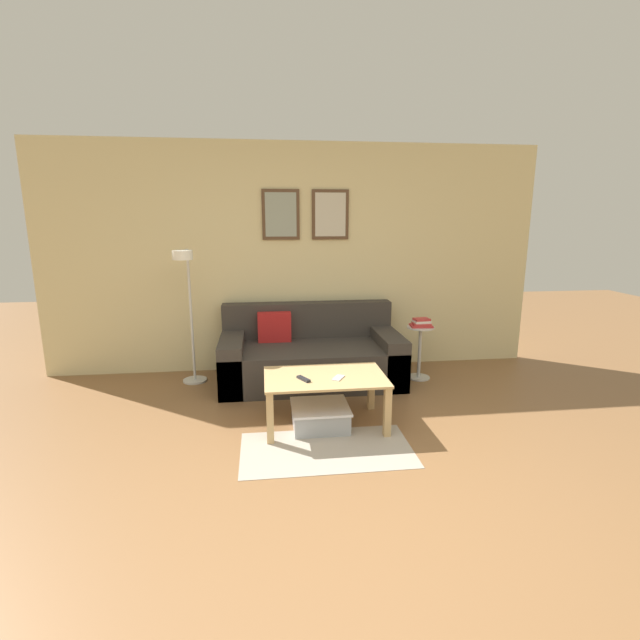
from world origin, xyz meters
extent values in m
plane|color=brown|center=(0.00, 0.00, 0.00)|extent=(16.00, 16.00, 0.00)
cube|color=beige|center=(0.00, 3.07, 1.27)|extent=(5.60, 0.06, 2.55)
cube|color=#513823|center=(-0.15, 3.02, 1.77)|extent=(0.41, 0.02, 0.55)
cube|color=#939E8E|center=(-0.15, 3.01, 1.77)|extent=(0.34, 0.01, 0.48)
cube|color=#513823|center=(0.40, 3.02, 1.77)|extent=(0.41, 0.02, 0.55)
cube|color=beige|center=(0.40, 3.01, 1.77)|extent=(0.34, 0.01, 0.48)
cube|color=#A39989|center=(0.08, 0.99, 0.00)|extent=(1.31, 0.71, 0.01)
cube|color=#38332D|center=(0.12, 2.51, 0.20)|extent=(1.90, 0.97, 0.41)
cube|color=#38332D|center=(0.12, 2.90, 0.60)|extent=(1.90, 0.20, 0.39)
cube|color=#38332D|center=(-0.71, 2.51, 0.26)|extent=(0.24, 0.97, 0.53)
cube|color=#38332D|center=(0.95, 2.51, 0.26)|extent=(0.24, 0.97, 0.53)
cube|color=red|center=(-0.26, 2.73, 0.57)|extent=(0.36, 0.14, 0.32)
cube|color=tan|center=(0.13, 1.44, 0.43)|extent=(1.02, 0.64, 0.02)
cube|color=tan|center=(-0.34, 1.16, 0.21)|extent=(0.06, 0.06, 0.42)
cube|color=tan|center=(0.60, 1.16, 0.21)|extent=(0.06, 0.06, 0.42)
cube|color=tan|center=(-0.34, 1.72, 0.21)|extent=(0.06, 0.06, 0.42)
cube|color=tan|center=(0.60, 1.72, 0.21)|extent=(0.06, 0.06, 0.42)
cube|color=#9EA3A8|center=(0.08, 1.40, 0.09)|extent=(0.46, 0.43, 0.17)
cube|color=silver|center=(0.08, 1.40, 0.18)|extent=(0.48, 0.45, 0.02)
cylinder|color=silver|center=(-1.13, 2.68, 0.01)|extent=(0.25, 0.25, 0.02)
cylinder|color=silver|center=(-1.13, 2.68, 0.72)|extent=(0.03, 0.03, 1.40)
cylinder|color=silver|center=(-1.13, 2.53, 1.42)|extent=(0.02, 0.30, 0.02)
cylinder|color=white|center=(-1.13, 2.38, 1.39)|extent=(0.19, 0.19, 0.09)
cylinder|color=silver|center=(1.31, 2.48, 0.01)|extent=(0.25, 0.25, 0.01)
cylinder|color=silver|center=(1.31, 2.48, 0.29)|extent=(0.04, 0.04, 0.55)
cylinder|color=silver|center=(1.31, 2.48, 0.58)|extent=(0.29, 0.29, 0.02)
cube|color=#B73333|center=(1.31, 2.47, 0.60)|extent=(0.25, 0.19, 0.02)
cube|color=#B73333|center=(1.32, 2.48, 0.62)|extent=(0.19, 0.19, 0.02)
cube|color=silver|center=(1.32, 2.48, 0.64)|extent=(0.17, 0.15, 0.03)
cube|color=#B73333|center=(1.32, 2.47, 0.67)|extent=(0.17, 0.14, 0.02)
cube|color=#232328|center=(-0.06, 1.36, 0.45)|extent=(0.11, 0.15, 0.02)
cube|color=silver|center=(0.23, 1.37, 0.44)|extent=(0.13, 0.15, 0.01)
camera|label=1|loc=(-0.37, -2.22, 1.75)|focal=26.00mm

